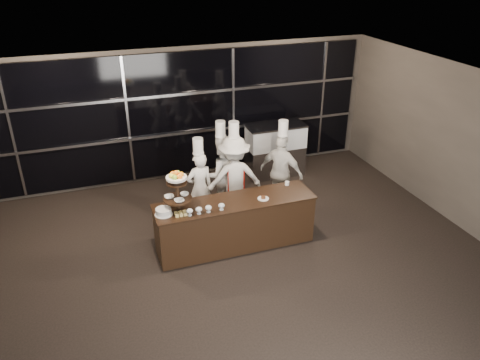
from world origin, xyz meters
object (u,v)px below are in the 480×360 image
object	(u,v)px
display_stand	(177,188)
buffet_counter	(235,223)
display_case	(275,148)
chef_d	(281,172)
chef_c	(234,177)
layer_cake	(163,212)
chef_a	(200,186)
chef_b	(221,174)

from	to	relation	value
display_stand	buffet_counter	bearing A→B (deg)	0.01
display_stand	display_case	world-z (taller)	display_stand
display_case	chef_d	distance (m)	1.58
chef_c	chef_d	size ratio (longest dim) A/B	1.05
layer_cake	display_case	bearing A→B (deg)	39.21
chef_a	display_stand	bearing A→B (deg)	-121.60
buffet_counter	chef_b	world-z (taller)	chef_b
display_stand	chef_a	xyz separation A→B (m)	(0.64, 1.04, -0.58)
buffet_counter	display_stand	size ratio (longest dim) A/B	3.81
display_stand	chef_d	size ratio (longest dim) A/B	0.39
chef_a	layer_cake	bearing A→B (deg)	-129.60
display_case	chef_b	world-z (taller)	chef_b
buffet_counter	layer_cake	distance (m)	1.36
display_stand	chef_d	bearing A→B (deg)	23.20
buffet_counter	chef_a	distance (m)	1.14
chef_d	chef_b	bearing A→B (deg)	165.68
chef_b	chef_c	xyz separation A→B (m)	(0.17, -0.29, 0.03)
display_stand	chef_c	world-z (taller)	chef_c
display_case	chef_a	size ratio (longest dim) A/B	0.77
buffet_counter	chef_d	size ratio (longest dim) A/B	1.49
chef_b	buffet_counter	bearing A→B (deg)	-96.79
chef_b	chef_d	distance (m)	1.21
display_stand	layer_cake	bearing A→B (deg)	-169.18
chef_b	display_case	bearing A→B (deg)	35.05
buffet_counter	chef_c	distance (m)	1.13
display_stand	layer_cake	world-z (taller)	display_stand
layer_cake	chef_d	bearing A→B (deg)	22.03
buffet_counter	chef_b	xyz separation A→B (m)	(0.15, 1.30, 0.36)
display_stand	chef_b	xyz separation A→B (m)	(1.15, 1.30, -0.51)
chef_b	chef_d	bearing A→B (deg)	-14.32
buffet_counter	chef_d	distance (m)	1.70
buffet_counter	chef_c	size ratio (longest dim) A/B	1.42
chef_d	buffet_counter	bearing A→B (deg)	-143.09
chef_a	chef_c	distance (m)	0.70
chef_a	chef_b	size ratio (longest dim) A/B	0.91
chef_c	chef_d	xyz separation A→B (m)	(1.00, -0.01, -0.04)
buffet_counter	layer_cake	xyz separation A→B (m)	(-1.26, -0.05, 0.51)
display_case	chef_c	xyz separation A→B (m)	(-1.52, -1.48, 0.17)
display_stand	chef_b	size ratio (longest dim) A/B	0.39
buffet_counter	chef_c	bearing A→B (deg)	71.97
display_stand	chef_c	xyz separation A→B (m)	(1.33, 1.01, -0.48)
layer_cake	chef_d	distance (m)	2.80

